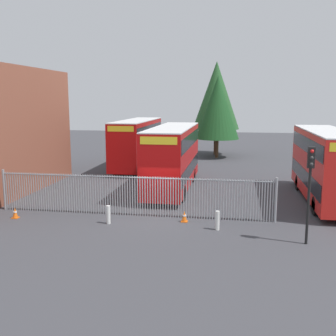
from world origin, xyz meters
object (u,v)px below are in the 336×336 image
double_decker_bus_behind_fence_left (326,163)px  bollard_near_left (108,215)px  double_decker_bus_behind_fence_right (137,142)px  bollard_center_front (217,220)px  traffic_cone_by_gate (184,216)px  double_decker_bus_near_gate (173,155)px  traffic_cone_mid_forecourt (15,213)px  traffic_light_kerbside (310,177)px

double_decker_bus_behind_fence_left → bollard_near_left: 13.77m
double_decker_bus_behind_fence_right → bollard_near_left: 17.18m
double_decker_bus_behind_fence_left → bollard_near_left: double_decker_bus_behind_fence_left is taller
double_decker_bus_behind_fence_left → bollard_center_front: bearing=-132.9°
double_decker_bus_behind_fence_left → double_decker_bus_behind_fence_right: 17.68m
double_decker_bus_behind_fence_right → traffic_cone_by_gate: (6.38, -15.93, -2.13)m
double_decker_bus_behind_fence_left → double_decker_bus_near_gate: bearing=170.2°
traffic_cone_mid_forecourt → traffic_light_kerbside: 15.04m
bollard_center_front → traffic_cone_mid_forecourt: bearing=178.8°
traffic_cone_by_gate → traffic_cone_mid_forecourt: size_ratio=1.00×
traffic_light_kerbside → traffic_cone_by_gate: bearing=157.6°
double_decker_bus_behind_fence_right → traffic_cone_mid_forecourt: double_decker_bus_behind_fence_right is taller
double_decker_bus_behind_fence_left → traffic_light_kerbside: size_ratio=2.51×
traffic_cone_mid_forecourt → bollard_near_left: bearing=-1.4°
bollard_center_front → traffic_cone_mid_forecourt: (-10.78, 0.22, -0.19)m
double_decker_bus_behind_fence_left → traffic_light_kerbside: bearing=-106.4°
double_decker_bus_behind_fence_right → bollard_near_left: double_decker_bus_behind_fence_right is taller
bollard_near_left → bollard_center_front: bearing=-1.0°
bollard_center_front → traffic_cone_mid_forecourt: 10.78m
double_decker_bus_near_gate → bollard_near_left: size_ratio=11.38×
double_decker_bus_behind_fence_left → traffic_cone_mid_forecourt: size_ratio=18.32×
double_decker_bus_behind_fence_left → bollard_center_front: 9.49m
bollard_center_front → traffic_cone_by_gate: (-1.75, 1.04, -0.19)m
bollard_center_front → traffic_light_kerbside: traffic_light_kerbside is taller
double_decker_bus_behind_fence_right → bollard_center_front: 18.92m
bollard_near_left → traffic_light_kerbside: traffic_light_kerbside is taller
double_decker_bus_behind_fence_right → traffic_light_kerbside: size_ratio=2.51×
bollard_near_left → traffic_cone_mid_forecourt: bollard_near_left is taller
bollard_center_front → traffic_cone_by_gate: 2.04m
double_decker_bus_behind_fence_left → traffic_light_kerbside: double_decker_bus_behind_fence_left is taller
double_decker_bus_near_gate → traffic_cone_mid_forecourt: bearing=-131.4°
bollard_near_left → traffic_cone_mid_forecourt: bearing=178.6°
double_decker_bus_behind_fence_left → bollard_center_front: (-6.32, -6.80, -1.95)m
traffic_cone_mid_forecourt → traffic_light_kerbside: size_ratio=0.14×
double_decker_bus_near_gate → traffic_light_kerbside: size_ratio=2.51×
double_decker_bus_near_gate → bollard_center_front: size_ratio=11.38×
double_decker_bus_near_gate → traffic_cone_by_gate: bearing=-76.9°
double_decker_bus_behind_fence_right → traffic_cone_mid_forecourt: (-2.64, -16.75, -2.13)m
bollard_near_left → bollard_center_front: (5.54, -0.09, 0.00)m
double_decker_bus_near_gate → traffic_cone_mid_forecourt: 11.23m
double_decker_bus_behind_fence_right → double_decker_bus_near_gate: bearing=-61.3°
traffic_cone_by_gate → traffic_light_kerbside: traffic_light_kerbside is taller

